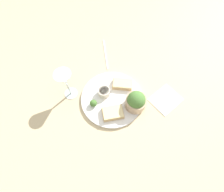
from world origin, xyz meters
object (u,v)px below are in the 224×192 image
Objects in this scene: napkin at (166,99)px; salad_bowl at (136,101)px; cheese_toast_near at (113,113)px; fork at (105,54)px; cheese_toast_far at (122,84)px; wine_glass at (65,80)px; sauce_ramekin at (104,92)px.

salad_bowl is at bearing -14.54° from napkin.
salad_bowl reaches higher than cheese_toast_near.
salad_bowl reaches higher than fork.
cheese_toast_near and cheese_toast_far have the same top height.
wine_glass is at bearing -18.68° from cheese_toast_far.
cheese_toast_near is 0.56× the size of fork.
napkin is at bearing 169.72° from cheese_toast_near.
fork is (-0.02, -0.34, -0.05)m from salad_bowl.
napkin is (-0.26, 0.05, -0.02)m from cheese_toast_near.
cheese_toast_near is 0.35m from fork.
fork is (-0.25, -0.14, -0.12)m from wine_glass.
sauce_ramekin is 0.36× the size of napkin.
salad_bowl is 0.11m from cheese_toast_near.
cheese_toast_near is 0.99× the size of cheese_toast_far.
sauce_ramekin is 0.11m from cheese_toast_near.
cheese_toast_near reaches higher than napkin.
sauce_ramekin is (0.10, -0.12, -0.02)m from salad_bowl.
cheese_toast_near reaches higher than fork.
salad_bowl is 0.62× the size of napkin.
cheese_toast_near is 0.63× the size of wine_glass.
sauce_ramekin is 0.33× the size of wine_glass.
cheese_toast_near is at bearing -10.28° from napkin.
napkin is at bearing 133.98° from cheese_toast_far.
cheese_toast_near is at bearing -4.32° from salad_bowl.
salad_bowl is at bearing 140.41° from wine_glass.
sauce_ramekin is at bearing -32.20° from napkin.
wine_glass reaches higher than cheese_toast_far.
cheese_toast_far is 0.57× the size of fork.
fork is at bearing -151.21° from wine_glass.
sauce_ramekin is 0.52× the size of cheese_toast_far.
wine_glass reaches higher than fork.
cheese_toast_far is (0.00, -0.12, -0.03)m from salad_bowl.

